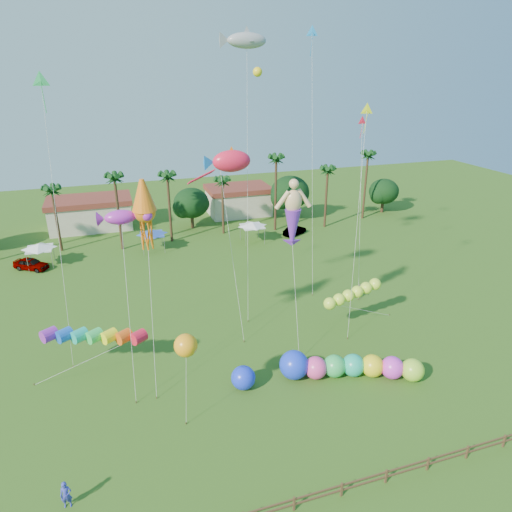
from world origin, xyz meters
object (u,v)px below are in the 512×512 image
object	(u,v)px
car_b	(295,231)
spectator_a	(66,495)
car_a	(31,264)
caterpillar_inflatable	(345,366)
spectator_b	(360,291)
blue_ball	(243,378)

from	to	relation	value
car_b	spectator_a	bearing A→B (deg)	110.69
car_a	car_b	world-z (taller)	car_a
spectator_a	caterpillar_inflatable	size ratio (longest dim) A/B	0.16
car_a	caterpillar_inflatable	bearing A→B (deg)	-106.33
spectator_b	blue_ball	xyz separation A→B (m)	(-16.42, -10.55, 0.15)
car_a	blue_ball	size ratio (longest dim) A/B	2.30
car_b	blue_ball	distance (m)	36.24
spectator_a	caterpillar_inflatable	bearing A→B (deg)	19.03
car_a	blue_ball	bearing A→B (deg)	-115.20
car_b	spectator_a	world-z (taller)	spectator_a
car_a	spectator_b	bearing A→B (deg)	-86.07
spectator_b	spectator_a	bearing A→B (deg)	-100.05
car_a	caterpillar_inflatable	size ratio (longest dim) A/B	0.39
spectator_b	caterpillar_inflatable	distance (m)	14.36
spectator_a	spectator_b	xyz separation A→B (m)	(29.00, 17.45, -0.08)
spectator_a	caterpillar_inflatable	xyz separation A→B (m)	(20.82, 5.65, 0.11)
car_a	caterpillar_inflatable	xyz separation A→B (m)	(26.79, -31.42, 0.25)
car_a	spectator_a	bearing A→B (deg)	-137.63
car_a	spectator_b	distance (m)	40.09
car_a	spectator_a	world-z (taller)	spectator_a
car_a	spectator_b	size ratio (longest dim) A/B	2.73
caterpillar_inflatable	blue_ball	size ratio (longest dim) A/B	5.96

